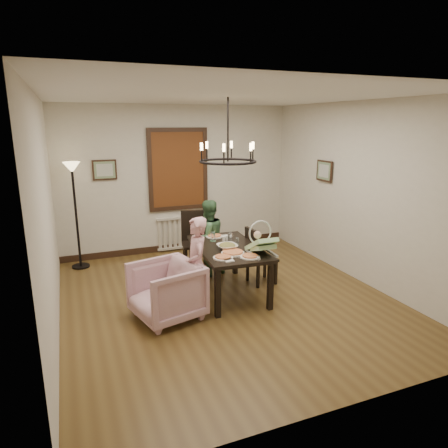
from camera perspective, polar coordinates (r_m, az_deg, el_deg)
room_shell at (r=5.77m, az=-0.99°, el=3.61°), size 4.51×5.00×2.81m
dining_table at (r=5.84m, az=0.52°, el=-4.05°), size 0.96×1.58×0.72m
chair_far at (r=6.84m, az=-4.11°, el=-2.45°), size 0.52×0.52×1.01m
chair_right at (r=6.29m, az=5.44°, el=-4.48°), size 0.43×0.43×0.90m
armchair at (r=5.24m, az=-8.22°, el=-9.46°), size 0.99×0.97×0.74m
elderly_woman at (r=5.30m, az=-3.91°, el=-7.09°), size 0.30×0.42×1.08m
seated_man at (r=6.58m, az=-2.30°, el=-2.91°), size 0.60×0.52×1.05m
baby_bouncer at (r=5.47m, az=5.37°, el=-2.70°), size 0.37×0.50×0.32m
salad_bowl at (r=5.69m, az=0.47°, el=-3.21°), size 0.35×0.35×0.09m
pizza_platter at (r=5.50m, az=1.25°, el=-4.09°), size 0.32×0.32×0.04m
drinking_glass at (r=5.80m, az=1.84°, el=-2.66°), size 0.06×0.06×0.12m
window_blinds at (r=7.71m, az=-6.56°, el=7.73°), size 1.00×0.03×1.40m
radiator at (r=7.97m, az=-6.34°, el=-1.21°), size 0.92×0.12×0.62m
picture_back at (r=7.48m, az=-16.69°, el=7.41°), size 0.42×0.03×0.36m
picture_right at (r=7.25m, az=14.15°, el=7.37°), size 0.03×0.42×0.36m
floor_lamp at (r=7.26m, az=-20.34°, el=0.90°), size 0.30×0.30×1.80m
chandelier at (r=5.57m, az=0.56°, el=8.93°), size 0.80×0.80×0.04m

